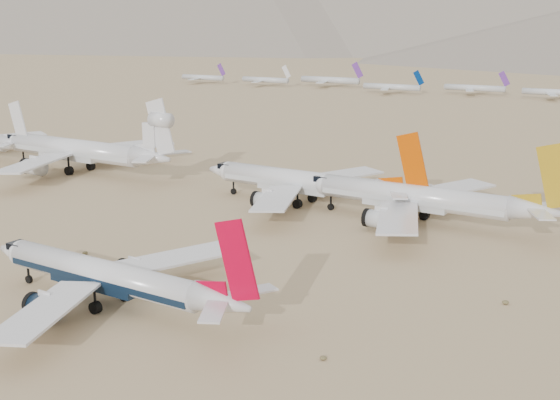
# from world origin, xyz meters

# --- Properties ---
(ground) EXTENTS (7000.00, 7000.00, 0.00)m
(ground) POSITION_xyz_m (0.00, 0.00, 0.00)
(ground) COLOR #977E58
(ground) RESTS_ON ground
(main_airliner) EXTENTS (46.46, 45.38, 16.40)m
(main_airliner) POSITION_xyz_m (-8.53, -0.20, 4.51)
(main_airliner) COLOR silver
(main_airliner) RESTS_ON ground
(row2_gold_tail) EXTENTS (52.94, 51.77, 18.85)m
(row2_gold_tail) POSITION_xyz_m (12.11, 64.71, 5.27)
(row2_gold_tail) COLOR silver
(row2_gold_tail) RESTS_ON ground
(row2_orange_tail) EXTENTS (52.04, 50.91, 18.56)m
(row2_orange_tail) POSITION_xyz_m (-15.02, 65.47, 5.21)
(row2_orange_tail) COLOR silver
(row2_orange_tail) RESTS_ON ground
(row2_white_trijet) EXTENTS (62.18, 60.76, 22.03)m
(row2_white_trijet) POSITION_xyz_m (-84.74, 63.82, 6.38)
(row2_white_trijet) COLOR silver
(row2_white_trijet) RESTS_ON ground
(distant_storage_row) EXTENTS (460.94, 67.09, 15.67)m
(distant_storage_row) POSITION_xyz_m (-39.45, 341.63, 4.40)
(distant_storage_row) COLOR silver
(distant_storage_row) RESTS_ON ground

